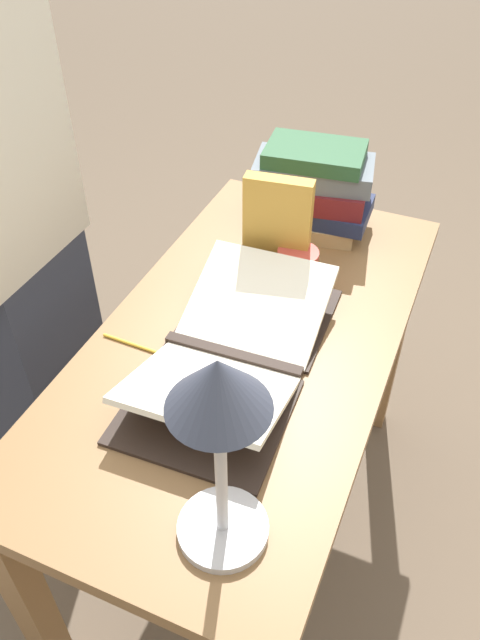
# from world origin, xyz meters

# --- Properties ---
(ground_plane) EXTENTS (12.00, 12.00, 0.00)m
(ground_plane) POSITION_xyz_m (0.00, 0.00, 0.00)
(ground_plane) COLOR brown
(reading_desk) EXTENTS (1.19, 0.60, 0.77)m
(reading_desk) POSITION_xyz_m (0.00, 0.00, 0.64)
(reading_desk) COLOR brown
(reading_desk) RESTS_ON ground_plane
(open_book) EXTENTS (0.58, 0.32, 0.10)m
(open_book) POSITION_xyz_m (0.08, 0.00, 0.80)
(open_book) COLOR black
(open_book) RESTS_ON reading_desk
(book_stack_tall) EXTENTS (0.22, 0.31, 0.22)m
(book_stack_tall) POSITION_xyz_m (-0.44, -0.01, 0.88)
(book_stack_tall) COLOR tan
(book_stack_tall) RESTS_ON reading_desk
(book_standing_upright) EXTENTS (0.06, 0.16, 0.25)m
(book_standing_upright) POSITION_xyz_m (-0.23, -0.03, 0.90)
(book_standing_upright) COLOR #BC8933
(book_standing_upright) RESTS_ON reading_desk
(reading_lamp) EXTENTS (0.14, 0.14, 0.38)m
(reading_lamp) POSITION_xyz_m (0.44, 0.14, 1.05)
(reading_lamp) COLOR #ADADB2
(reading_lamp) RESTS_ON reading_desk
(coffee_mug) EXTENTS (0.12, 0.09, 0.08)m
(coffee_mug) POSITION_xyz_m (-0.21, 0.03, 0.81)
(coffee_mug) COLOR #B74238
(coffee_mug) RESTS_ON reading_desk
(pencil) EXTENTS (0.01, 0.18, 0.01)m
(pencil) POSITION_xyz_m (0.13, -0.19, 0.78)
(pencil) COLOR gold
(pencil) RESTS_ON reading_desk
(person_reader) EXTENTS (0.36, 0.22, 1.72)m
(person_reader) POSITION_xyz_m (0.01, -0.59, 0.85)
(person_reader) COLOR #2D3342
(person_reader) RESTS_ON ground_plane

